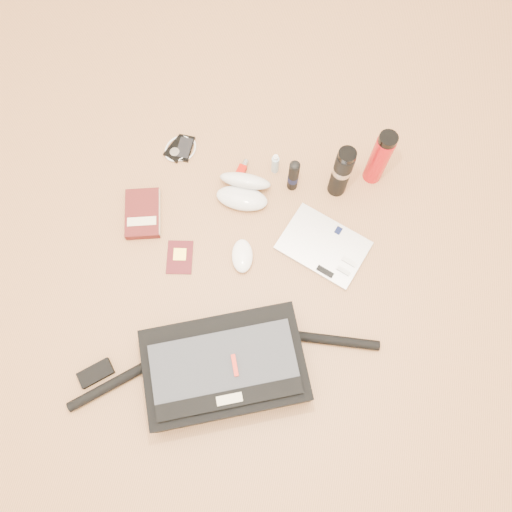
% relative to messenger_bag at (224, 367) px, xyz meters
% --- Properties ---
extents(ground, '(4.00, 4.00, 0.00)m').
position_rel_messenger_bag_xyz_m(ground, '(-0.00, 0.31, -0.06)').
color(ground, '#A47044').
rests_on(ground, ground).
extents(messenger_bag, '(0.94, 0.47, 0.14)m').
position_rel_messenger_bag_xyz_m(messenger_bag, '(0.00, 0.00, 0.00)').
color(messenger_bag, black).
rests_on(messenger_bag, ground).
extents(laptop, '(0.34, 0.29, 0.03)m').
position_rel_messenger_bag_xyz_m(laptop, '(0.24, 0.48, -0.05)').
color(laptop, silver).
rests_on(laptop, ground).
extents(book, '(0.17, 0.21, 0.03)m').
position_rel_messenger_bag_xyz_m(book, '(-0.41, 0.47, -0.05)').
color(book, '#491312').
rests_on(book, ground).
extents(passport, '(0.11, 0.14, 0.01)m').
position_rel_messenger_bag_xyz_m(passport, '(-0.24, 0.34, -0.06)').
color(passport, '#470F14').
rests_on(passport, ground).
extents(mouse, '(0.10, 0.14, 0.04)m').
position_rel_messenger_bag_xyz_m(mouse, '(-0.03, 0.38, -0.04)').
color(mouse, white).
rests_on(mouse, ground).
extents(sunglasses_case, '(0.19, 0.16, 0.11)m').
position_rel_messenger_bag_xyz_m(sunglasses_case, '(-0.07, 0.62, -0.03)').
color(sunglasses_case, silver).
rests_on(sunglasses_case, ground).
extents(ipod, '(0.12, 0.12, 0.01)m').
position_rel_messenger_bag_xyz_m(ipod, '(-0.35, 0.76, -0.06)').
color(ipod, black).
rests_on(ipod, ground).
extents(phone, '(0.09, 0.11, 0.01)m').
position_rel_messenger_bag_xyz_m(phone, '(-0.33, 0.76, -0.06)').
color(phone, black).
rests_on(phone, ground).
extents(inhaler, '(0.04, 0.10, 0.03)m').
position_rel_messenger_bag_xyz_m(inhaler, '(-0.10, 0.70, -0.05)').
color(inhaler, '#A90E04').
rests_on(inhaler, ground).
extents(spray_bottle, '(0.03, 0.03, 0.10)m').
position_rel_messenger_bag_xyz_m(spray_bottle, '(0.02, 0.74, -0.02)').
color(spray_bottle, '#A0C0D1').
rests_on(spray_bottle, ground).
extents(aerosol_can, '(0.04, 0.04, 0.16)m').
position_rel_messenger_bag_xyz_m(aerosol_can, '(0.09, 0.69, 0.02)').
color(aerosol_can, black).
rests_on(aerosol_can, ground).
extents(thermos_black, '(0.08, 0.08, 0.25)m').
position_rel_messenger_bag_xyz_m(thermos_black, '(0.25, 0.71, 0.06)').
color(thermos_black, black).
rests_on(thermos_black, ground).
extents(thermos_red, '(0.07, 0.07, 0.26)m').
position_rel_messenger_bag_xyz_m(thermos_red, '(0.37, 0.79, 0.06)').
color(thermos_red, red).
rests_on(thermos_red, ground).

